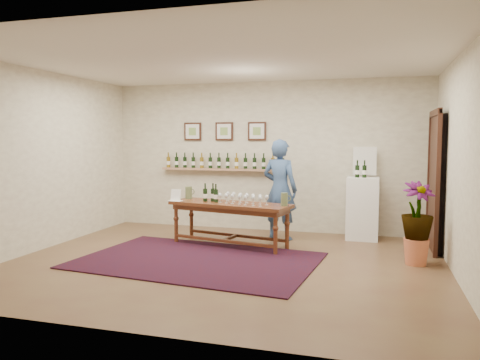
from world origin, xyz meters
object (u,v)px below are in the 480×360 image
(tasting_table, at_px, (230,209))
(display_pedestal, at_px, (362,208))
(potted_plant, at_px, (417,223))
(person, at_px, (280,190))

(tasting_table, distance_m, display_pedestal, 2.35)
(display_pedestal, bearing_deg, potted_plant, -63.44)
(display_pedestal, distance_m, potted_plant, 1.71)
(tasting_table, xyz_separation_m, display_pedestal, (2.05, 1.15, -0.06))
(tasting_table, relative_size, potted_plant, 2.09)
(display_pedestal, xyz_separation_m, person, (-1.37, -0.42, 0.33))
(display_pedestal, relative_size, potted_plant, 1.08)
(display_pedestal, xyz_separation_m, potted_plant, (0.77, -1.53, 0.04))
(potted_plant, bearing_deg, display_pedestal, 116.56)
(tasting_table, height_order, potted_plant, potted_plant)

